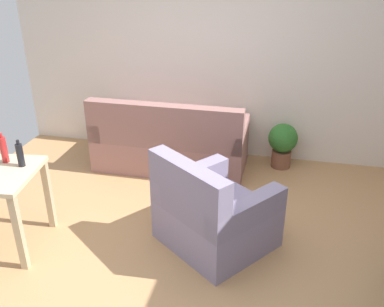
% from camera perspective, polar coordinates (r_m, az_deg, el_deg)
% --- Properties ---
extents(ground_plane, '(5.20, 4.40, 0.02)m').
position_cam_1_polar(ground_plane, '(4.03, -3.01, -12.72)').
color(ground_plane, tan).
extents(wall_rear, '(5.20, 0.10, 2.70)m').
position_cam_1_polar(wall_rear, '(5.43, 2.96, 13.54)').
color(wall_rear, silver).
rests_on(wall_rear, ground_plane).
extents(couch, '(1.84, 0.84, 0.92)m').
position_cam_1_polar(couch, '(5.27, -2.93, 1.20)').
color(couch, '#996B66').
rests_on(couch, ground_plane).
extents(potted_plant, '(0.36, 0.36, 0.57)m').
position_cam_1_polar(potted_plant, '(5.38, 12.03, 1.45)').
color(potted_plant, brown).
rests_on(potted_plant, ground_plane).
extents(armchair, '(1.23, 1.21, 0.92)m').
position_cam_1_polar(armchair, '(3.90, 2.71, -8.12)').
color(armchair, gray).
rests_on(armchair, ground_plane).
extents(bottle_red, '(0.06, 0.06, 0.28)m').
position_cam_1_polar(bottle_red, '(4.14, -23.90, 0.50)').
color(bottle_red, '#AD2323').
rests_on(bottle_red, desk).
extents(bottle_dark, '(0.06, 0.06, 0.25)m').
position_cam_1_polar(bottle_dark, '(4.01, -22.02, -0.15)').
color(bottle_dark, black).
rests_on(bottle_dark, desk).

